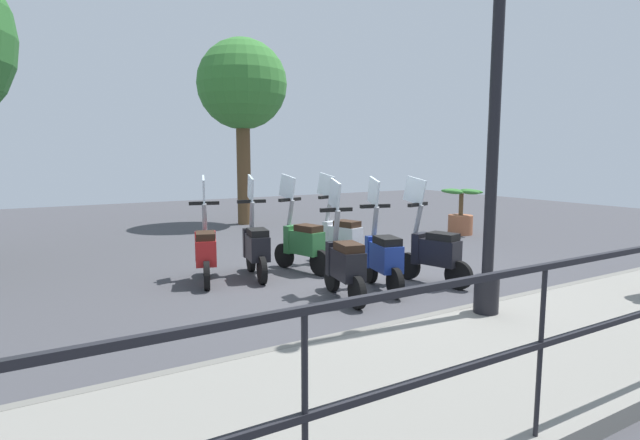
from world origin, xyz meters
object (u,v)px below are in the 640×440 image
scooter_near_0 (433,251)px  potted_palm (461,215)px  scooter_near_1 (383,255)px  tree_distant (242,87)px  scooter_far_2 (256,246)px  lamp_post_near (494,114)px  scooter_far_3 (206,250)px  scooter_far_0 (340,236)px  scooter_near_2 (344,263)px  scooter_far_1 (302,242)px

scooter_near_0 → potted_palm: bearing=-66.4°
potted_palm → scooter_near_1: size_ratio=0.69×
tree_distant → scooter_far_2: (-5.55, 2.09, -3.10)m
lamp_post_near → scooter_near_1: lamp_post_near is taller
lamp_post_near → scooter_far_3: size_ratio=3.06×
scooter_near_1 → scooter_far_2: 1.94m
scooter_near_1 → scooter_far_0: bearing=0.6°
tree_distant → scooter_far_3: tree_distant is taller
scooter_far_2 → scooter_far_0: bearing=-74.8°
scooter_near_0 → scooter_far_2: same height
lamp_post_near → scooter_far_2: bearing=21.4°
lamp_post_near → scooter_far_0: 3.79m
potted_palm → scooter_near_2: (-3.00, 5.23, 0.04)m
potted_palm → scooter_far_1: scooter_far_1 is taller
scooter_far_1 → lamp_post_near: bearing=173.7°
scooter_near_2 → scooter_far_2: 1.72m
scooter_near_0 → scooter_near_1: (0.12, 0.81, 0.00)m
potted_palm → lamp_post_near: bearing=136.0°
scooter_far_0 → scooter_far_3: (0.01, 2.31, 0.00)m
scooter_far_0 → lamp_post_near: bearing=158.9°
potted_palm → scooter_near_2: 6.03m
lamp_post_near → scooter_near_1: (1.71, 0.08, -1.77)m
lamp_post_near → scooter_near_0: bearing=-24.8°
scooter_near_1 → scooter_far_2: same height
potted_palm → scooter_far_1: bearing=105.6°
scooter_near_0 → scooter_near_1: bearing=65.9°
scooter_near_0 → scooter_far_0: (1.75, 0.43, 0.00)m
lamp_post_near → potted_palm: size_ratio=4.45×
scooter_far_2 → scooter_far_3: 0.75m
scooter_near_2 → scooter_far_3: size_ratio=1.00×
tree_distant → potted_palm: bearing=-139.1°
scooter_far_0 → scooter_near_0: bearing=178.0°
potted_palm → scooter_far_0: scooter_far_0 is taller
lamp_post_near → scooter_far_3: (3.34, 2.01, -1.77)m
tree_distant → scooter_near_1: (-7.09, 0.90, -3.10)m
lamp_post_near → potted_palm: bearing=-44.0°
scooter_near_0 → scooter_far_3: same height
scooter_near_2 → scooter_far_2: size_ratio=1.00×
potted_palm → tree_distant: bearing=40.9°
scooter_near_1 → scooter_far_3: size_ratio=1.00×
tree_distant → scooter_far_3: (-5.46, 2.83, -3.10)m
scooter_far_1 → scooter_far_2: 0.78m
scooter_far_2 → scooter_near_0: bearing=-117.8°
scooter_near_1 → scooter_far_2: (1.54, 1.19, 0.00)m
scooter_near_0 → scooter_far_0: size_ratio=1.00×
lamp_post_near → scooter_far_2: 3.91m
lamp_post_near → scooter_far_0: bearing=-5.2°
scooter_far_1 → scooter_far_0: bearing=-97.1°
scooter_near_1 → lamp_post_near: bearing=-163.7°
scooter_near_0 → scooter_far_1: size_ratio=1.00×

